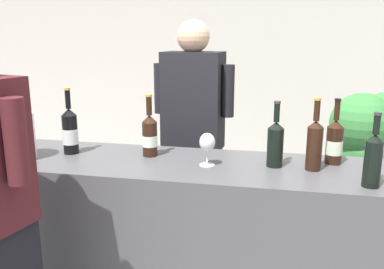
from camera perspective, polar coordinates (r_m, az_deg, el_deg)
The scene contains 12 objects.
wall_back at distance 4.56m, azimuth 7.62°, elevation 10.71°, with size 8.00×0.10×2.80m, color beige.
counter at distance 2.28m, azimuth 1.81°, elevation -16.13°, with size 2.51×0.57×1.00m, color #4C4C51.
wine_bottle_0 at distance 2.04m, azimuth 16.74°, elevation -1.19°, with size 0.08×0.08×0.35m.
wine_bottle_1 at distance 2.17m, azimuth 19.26°, elevation -0.99°, with size 0.08×0.08×0.33m.
wine_bottle_2 at distance 2.05m, azimuth 11.56°, elevation -1.10°, with size 0.08×0.08×0.33m.
wine_bottle_3 at distance 1.90m, azimuth 23.96°, elevation -3.09°, with size 0.07×0.07×0.33m.
wine_bottle_4 at distance 2.20m, azimuth -5.93°, elevation -0.06°, with size 0.08×0.08×0.33m.
wine_bottle_5 at distance 2.33m, azimuth -16.66°, elevation 0.46°, with size 0.08×0.08×0.36m.
wine_glass at distance 2.02m, azimuth 2.13°, elevation -1.27°, with size 0.08×0.08×0.17m.
ice_bucket at distance 2.31m, azimuth -23.42°, elevation -0.20°, with size 0.20×0.20×0.25m.
person_server at distance 2.76m, azimuth 0.17°, elevation -2.67°, with size 0.54×0.27×1.73m.
potted_shrub at distance 3.41m, azimuth 23.69°, elevation -0.94°, with size 0.65×0.56×1.22m.
Camera 1 is at (0.33, -1.95, 1.63)m, focal length 38.19 mm.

